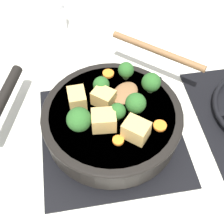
{
  "coord_description": "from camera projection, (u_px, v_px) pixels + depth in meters",
  "views": [
    {
      "loc": [
        0.38,
        -0.06,
        0.59
      ],
      "look_at": [
        0.0,
        0.0,
        0.09
      ],
      "focal_mm": 50.0,
      "sensor_mm": 36.0,
      "label": 1
    }
  ],
  "objects": [
    {
      "name": "ground_plane",
      "position": [
        112.0,
        135.0,
        0.7
      ],
      "size": [
        2.4,
        2.4,
        0.0
      ],
      "primitive_type": "plane",
      "color": "silver"
    },
    {
      "name": "front_burner_grate",
      "position": [
        112.0,
        132.0,
        0.69
      ],
      "size": [
        0.31,
        0.31,
        0.03
      ],
      "color": "black",
      "rests_on": "ground_plane"
    },
    {
      "name": "skillet_pan",
      "position": [
        111.0,
        120.0,
        0.65
      ],
      "size": [
        0.32,
        0.41,
        0.06
      ],
      "color": "black",
      "rests_on": "front_burner_grate"
    },
    {
      "name": "wooden_spoon",
      "position": [
        145.0,
        68.0,
        0.7
      ],
      "size": [
        0.24,
        0.24,
        0.02
      ],
      "color": "brown",
      "rests_on": "skillet_pan"
    },
    {
      "name": "tofu_cube_center_large",
      "position": [
        104.0,
        120.0,
        0.59
      ],
      "size": [
        0.04,
        0.05,
        0.04
      ],
      "primitive_type": "cube",
      "rotation": [
        0.0,
        0.0,
        1.49
      ],
      "color": "tan",
      "rests_on": "skillet_pan"
    },
    {
      "name": "tofu_cube_near_handle",
      "position": [
        136.0,
        130.0,
        0.58
      ],
      "size": [
        0.06,
        0.06,
        0.04
      ],
      "primitive_type": "cube",
      "rotation": [
        0.0,
        0.0,
        4.01
      ],
      "color": "tan",
      "rests_on": "skillet_pan"
    },
    {
      "name": "tofu_cube_east_chunk",
      "position": [
        104.0,
        97.0,
        0.63
      ],
      "size": [
        0.05,
        0.05,
        0.03
      ],
      "primitive_type": "cube",
      "rotation": [
        0.0,
        0.0,
        4.02
      ],
      "color": "tan",
      "rests_on": "skillet_pan"
    },
    {
      "name": "tofu_cube_west_chunk",
      "position": [
        77.0,
        98.0,
        0.63
      ],
      "size": [
        0.04,
        0.04,
        0.03
      ],
      "primitive_type": "cube",
      "rotation": [
        0.0,
        0.0,
        0.05
      ],
      "color": "tan",
      "rests_on": "skillet_pan"
    },
    {
      "name": "broccoli_floret_near_spoon",
      "position": [
        151.0,
        83.0,
        0.64
      ],
      "size": [
        0.04,
        0.04,
        0.05
      ],
      "color": "#709956",
      "rests_on": "skillet_pan"
    },
    {
      "name": "broccoli_floret_center_top",
      "position": [
        117.0,
        112.0,
        0.6
      ],
      "size": [
        0.03,
        0.03,
        0.04
      ],
      "color": "#709956",
      "rests_on": "skillet_pan"
    },
    {
      "name": "broccoli_floret_east_rim",
      "position": [
        136.0,
        103.0,
        0.61
      ],
      "size": [
        0.04,
        0.04,
        0.05
      ],
      "color": "#709956",
      "rests_on": "skillet_pan"
    },
    {
      "name": "broccoli_floret_west_rim",
      "position": [
        101.0,
        85.0,
        0.64
      ],
      "size": [
        0.03,
        0.03,
        0.04
      ],
      "color": "#709956",
      "rests_on": "skillet_pan"
    },
    {
      "name": "broccoli_floret_north_edge",
      "position": [
        126.0,
        70.0,
        0.67
      ],
      "size": [
        0.03,
        0.03,
        0.04
      ],
      "color": "#709956",
      "rests_on": "skillet_pan"
    },
    {
      "name": "broccoli_floret_south_cluster",
      "position": [
        79.0,
        120.0,
        0.58
      ],
      "size": [
        0.05,
        0.05,
        0.05
      ],
      "color": "#709956",
      "rests_on": "skillet_pan"
    },
    {
      "name": "carrot_slice_orange_thin",
      "position": [
        160.0,
        126.0,
        0.61
      ],
      "size": [
        0.03,
        0.03,
        0.01
      ],
      "primitive_type": "cylinder",
      "color": "orange",
      "rests_on": "skillet_pan"
    },
    {
      "name": "carrot_slice_near_center",
      "position": [
        108.0,
        74.0,
        0.69
      ],
      "size": [
        0.03,
        0.03,
        0.01
      ],
      "primitive_type": "cylinder",
      "color": "orange",
      "rests_on": "skillet_pan"
    },
    {
      "name": "carrot_slice_edge_slice",
      "position": [
        119.0,
        140.0,
        0.59
      ],
      "size": [
        0.02,
        0.02,
        0.01
      ],
      "primitive_type": "cylinder",
      "color": "orange",
      "rests_on": "skillet_pan"
    },
    {
      "name": "salt_shaker",
      "position": [
        60.0,
        17.0,
        0.9
      ],
      "size": [
        0.04,
        0.04,
        0.09
      ],
      "color": "white",
      "rests_on": "ground_plane"
    }
  ]
}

